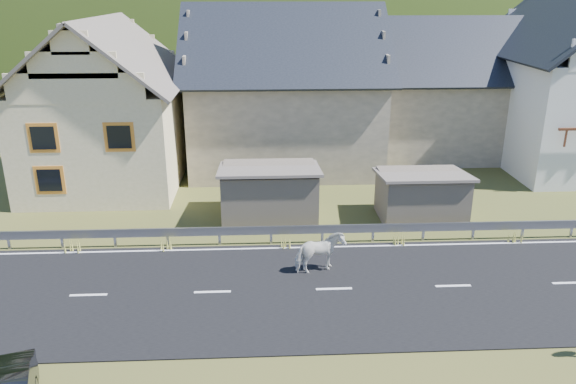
{
  "coord_description": "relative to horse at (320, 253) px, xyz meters",
  "views": [
    {
      "loc": [
        -2.33,
        -16.23,
        9.36
      ],
      "look_at": [
        -1.34,
        3.65,
        2.15
      ],
      "focal_mm": 35.0,
      "sensor_mm": 36.0,
      "label": 1
    }
  ],
  "objects": [
    {
      "name": "house_cream",
      "position": [
        -9.64,
        10.75,
        3.59
      ],
      "size": [
        7.8,
        9.8,
        8.3
      ],
      "color": "#FFE9B5",
      "rests_on": "ground"
    },
    {
      "name": "horse",
      "position": [
        0.0,
        0.0,
        0.0
      ],
      "size": [
        1.3,
        1.87,
        1.44
      ],
      "primitive_type": "imported",
      "rotation": [
        0.0,
        0.0,
        1.91
      ],
      "color": "silver",
      "rests_on": "road"
    },
    {
      "name": "mountain",
      "position": [
        5.36,
        178.75,
        -20.76
      ],
      "size": [
        440.0,
        280.0,
        260.0
      ],
      "primitive_type": "ellipsoid",
      "color": "#293B14",
      "rests_on": "ground"
    },
    {
      "name": "guardrail",
      "position": [
        0.36,
        2.43,
        -0.2
      ],
      "size": [
        28.1,
        0.09,
        0.75
      ],
      "color": "#93969B",
      "rests_on": "ground"
    },
    {
      "name": "shed_right",
      "position": [
        4.86,
        4.75,
        0.24
      ],
      "size": [
        3.8,
        2.9,
        2.2
      ],
      "primitive_type": "cube",
      "color": "#6E6251",
      "rests_on": "ground"
    },
    {
      "name": "road",
      "position": [
        0.36,
        -1.25,
        -0.74
      ],
      "size": [
        60.0,
        7.0,
        0.04
      ],
      "primitive_type": "cube",
      "color": "black",
      "rests_on": "ground"
    },
    {
      "name": "house_stone_a",
      "position": [
        -0.64,
        13.75,
        3.87
      ],
      "size": [
        10.8,
        9.8,
        8.9
      ],
      "color": "tan",
      "rests_on": "ground"
    },
    {
      "name": "shed_left",
      "position": [
        -1.64,
        5.25,
        0.34
      ],
      "size": [
        4.3,
        3.3,
        2.4
      ],
      "primitive_type": "cube",
      "color": "#6E6251",
      "rests_on": "ground"
    },
    {
      "name": "conifer_patch",
      "position": [
        -54.64,
        108.75,
        5.24
      ],
      "size": [
        76.0,
        50.0,
        28.0
      ],
      "primitive_type": "ellipsoid",
      "color": "black",
      "rests_on": "ground"
    },
    {
      "name": "lane_markings",
      "position": [
        0.36,
        -1.25,
        -0.72
      ],
      "size": [
        60.0,
        6.6,
        0.01
      ],
      "primitive_type": "cube",
      "color": "silver",
      "rests_on": "road"
    },
    {
      "name": "ground",
      "position": [
        0.36,
        -1.25,
        -0.76
      ],
      "size": [
        160.0,
        160.0,
        0.0
      ],
      "primitive_type": "plane",
      "color": "#38441D",
      "rests_on": "ground"
    },
    {
      "name": "house_stone_b",
      "position": [
        9.36,
        15.75,
        3.47
      ],
      "size": [
        9.8,
        8.8,
        8.1
      ],
      "color": "tan",
      "rests_on": "ground"
    }
  ]
}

